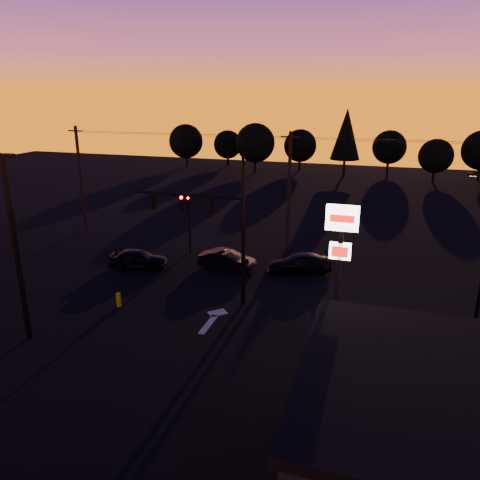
% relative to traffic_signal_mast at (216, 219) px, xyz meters
% --- Properties ---
extents(ground, '(120.00, 120.00, 0.00)m').
position_rel_traffic_signal_mast_xyz_m(ground, '(0.10, -3.99, -4.94)').
color(ground, black).
rests_on(ground, ground).
extents(lane_arrow, '(1.20, 3.10, 0.01)m').
position_rel_traffic_signal_mast_xyz_m(lane_arrow, '(0.60, -2.33, -4.93)').
color(lane_arrow, beige).
rests_on(lane_arrow, ground).
extents(traffic_signal_mast, '(6.79, 0.52, 8.58)m').
position_rel_traffic_signal_mast_xyz_m(traffic_signal_mast, '(0.00, 0.00, 0.00)').
color(traffic_signal_mast, black).
rests_on(traffic_signal_mast, ground).
extents(secondary_signal, '(0.30, 0.31, 4.35)m').
position_rel_traffic_signal_mast_xyz_m(secondary_signal, '(-4.90, 7.49, -2.07)').
color(secondary_signal, black).
rests_on(secondary_signal, ground).
extents(parking_lot_light, '(1.25, 0.30, 9.14)m').
position_rel_traffic_signal_mast_xyz_m(parking_lot_light, '(-7.40, -6.99, 0.33)').
color(parking_lot_light, black).
rests_on(parking_lot_light, ground).
extents(pylon_sign, '(1.50, 0.28, 6.80)m').
position_rel_traffic_signal_mast_xyz_m(pylon_sign, '(7.10, -2.49, -0.02)').
color(pylon_sign, black).
rests_on(pylon_sign, ground).
extents(utility_pole_0, '(1.40, 0.26, 9.00)m').
position_rel_traffic_signal_mast_xyz_m(utility_pole_0, '(-15.90, 10.01, -0.34)').
color(utility_pole_0, black).
rests_on(utility_pole_0, ground).
extents(utility_pole_1, '(1.40, 0.26, 9.00)m').
position_rel_traffic_signal_mast_xyz_m(utility_pole_1, '(2.10, 10.01, -0.34)').
color(utility_pole_1, black).
rests_on(utility_pole_1, ground).
extents(power_wires, '(36.00, 1.22, 0.07)m').
position_rel_traffic_signal_mast_xyz_m(power_wires, '(2.10, 10.01, 3.63)').
color(power_wires, black).
rests_on(power_wires, ground).
extents(bollard, '(0.26, 0.26, 0.79)m').
position_rel_traffic_signal_mast_xyz_m(bollard, '(-5.08, -2.46, -4.54)').
color(bollard, '#D9CE00').
rests_on(bollard, ground).
extents(tree_0, '(5.36, 5.36, 6.74)m').
position_rel_traffic_signal_mast_xyz_m(tree_0, '(-21.90, 46.01, -0.88)').
color(tree_0, black).
rests_on(tree_0, ground).
extents(tree_1, '(4.54, 4.54, 5.71)m').
position_rel_traffic_signal_mast_xyz_m(tree_1, '(-15.90, 49.01, -1.50)').
color(tree_1, black).
rests_on(tree_1, ground).
extents(tree_2, '(5.77, 5.78, 7.26)m').
position_rel_traffic_signal_mast_xyz_m(tree_2, '(-9.90, 44.01, -0.57)').
color(tree_2, black).
rests_on(tree_2, ground).
extents(tree_3, '(4.95, 4.95, 6.22)m').
position_rel_traffic_signal_mast_xyz_m(tree_3, '(-3.90, 48.01, -1.19)').
color(tree_3, black).
rests_on(tree_3, ground).
extents(tree_4, '(4.18, 4.18, 9.50)m').
position_rel_traffic_signal_mast_xyz_m(tree_4, '(3.10, 45.01, 0.99)').
color(tree_4, black).
rests_on(tree_4, ground).
extents(tree_5, '(4.95, 4.95, 6.22)m').
position_rel_traffic_signal_mast_xyz_m(tree_5, '(9.10, 50.01, -1.19)').
color(tree_5, black).
rests_on(tree_5, ground).
extents(tree_6, '(4.54, 4.54, 5.71)m').
position_rel_traffic_signal_mast_xyz_m(tree_6, '(15.10, 44.01, -1.50)').
color(tree_6, black).
rests_on(tree_6, ground).
extents(car_left, '(4.25, 2.43, 1.36)m').
position_rel_traffic_signal_mast_xyz_m(car_left, '(-7.00, 3.27, -4.26)').
color(car_left, black).
rests_on(car_left, ground).
extents(car_mid, '(4.08, 1.71, 1.31)m').
position_rel_traffic_signal_mast_xyz_m(car_mid, '(-1.05, 4.91, -4.28)').
color(car_mid, black).
rests_on(car_mid, ground).
extents(car_right, '(4.70, 3.28, 1.26)m').
position_rel_traffic_signal_mast_xyz_m(car_right, '(3.81, 5.82, -4.30)').
color(car_right, black).
rests_on(car_right, ground).
extents(suv_parked, '(4.36, 5.93, 1.50)m').
position_rel_traffic_signal_mast_xyz_m(suv_parked, '(8.91, -5.71, -4.19)').
color(suv_parked, black).
rests_on(suv_parked, ground).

